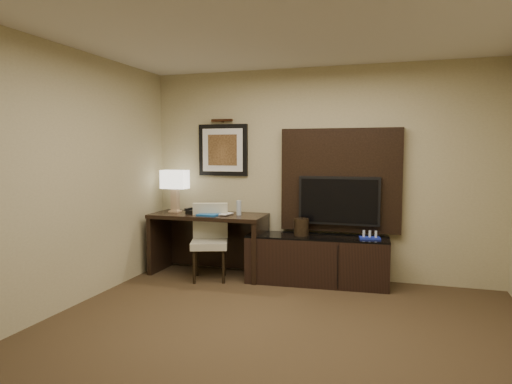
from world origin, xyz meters
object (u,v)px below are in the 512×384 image
at_px(desk, 209,244).
at_px(table_lamp, 175,190).
at_px(credenza, 317,260).
at_px(desk_phone, 195,210).
at_px(water_bottle, 239,208).
at_px(tv, 339,201).
at_px(ice_bucket, 301,227).
at_px(desk_chair, 210,243).
at_px(minibar_tray, 370,235).

height_order(desk, table_lamp, table_lamp).
xyz_separation_m(credenza, table_lamp, (-1.96, 0.06, 0.82)).
xyz_separation_m(desk, desk_phone, (-0.18, -0.01, 0.45)).
xyz_separation_m(table_lamp, desk_phone, (0.33, -0.07, -0.26)).
bearing_deg(water_bottle, desk_phone, -176.36).
bearing_deg(tv, ice_bucket, -154.62).
relative_size(table_lamp, water_bottle, 3.19).
distance_m(desk_chair, minibar_tray, 1.98).
distance_m(desk, water_bottle, 0.65).
bearing_deg(desk_chair, desk_phone, 123.63).
xyz_separation_m(desk, credenza, (1.45, -0.00, -0.11)).
bearing_deg(minibar_tray, water_bottle, 179.74).
distance_m(table_lamp, desk_phone, 0.43).
distance_m(desk, desk_chair, 0.27).
bearing_deg(minibar_tray, desk, -179.52).
bearing_deg(ice_bucket, minibar_tray, 2.28).
relative_size(credenza, water_bottle, 9.03).
height_order(desk, desk_phone, desk_phone).
bearing_deg(desk, minibar_tray, -0.37).
height_order(credenza, table_lamp, table_lamp).
bearing_deg(minibar_tray, desk_chair, -172.65).
height_order(tv, ice_bucket, tv).
relative_size(tv, table_lamp, 1.64).
bearing_deg(desk_phone, table_lamp, -179.27).
height_order(desk_chair, minibar_tray, desk_chair).
distance_m(credenza, desk_phone, 1.72).
height_order(desk_chair, ice_bucket, desk_chair).
distance_m(table_lamp, minibar_tray, 2.64).
relative_size(tv, desk_phone, 5.10).
height_order(table_lamp, desk_phone, table_lamp).
bearing_deg(desk_phone, ice_bucket, 13.17).
height_order(water_bottle, minibar_tray, water_bottle).
distance_m(desk_chair, table_lamp, 0.95).
bearing_deg(desk_phone, desk, 17.43).
bearing_deg(desk_phone, credenza, 13.73).
bearing_deg(credenza, desk_phone, 176.87).
xyz_separation_m(ice_bucket, minibar_tray, (0.82, 0.03, -0.06)).
height_order(desk, desk_chair, desk_chair).
bearing_deg(ice_bucket, credenza, 4.56).
height_order(desk, water_bottle, water_bottle).
bearing_deg(tv, water_bottle, -172.57).
bearing_deg(desk, desk_phone, -176.67).
distance_m(tv, desk_phone, 1.89).
bearing_deg(tv, credenza, -141.45).
bearing_deg(credenza, desk_chair, -173.57).
xyz_separation_m(desk_phone, water_bottle, (0.60, 0.04, 0.05)).
bearing_deg(minibar_tray, credenza, -178.43).
xyz_separation_m(desk, tv, (1.68, 0.19, 0.62)).
distance_m(table_lamp, ice_bucket, 1.82).
bearing_deg(credenza, tv, 34.95).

